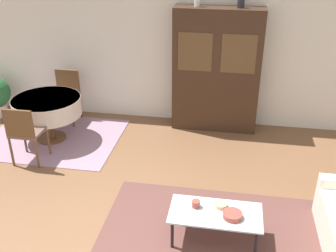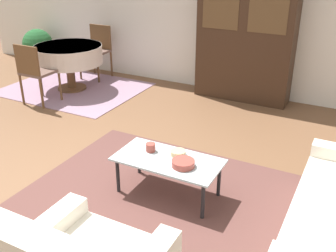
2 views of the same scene
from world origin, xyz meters
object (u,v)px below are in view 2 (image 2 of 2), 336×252
cup (151,147)px  dining_chair_near (35,70)px  potted_plant (38,46)px  coffee_table (168,163)px  display_cabinet (246,32)px  dining_chair_far (97,48)px  dining_table (69,55)px  bowl (183,163)px  bowl_small (178,153)px

cup → dining_chair_near: bearing=156.7°
dining_chair_near → potted_plant: bearing=133.5°
coffee_table → display_cabinet: display_cabinet is taller
dining_chair_far → dining_table: bearing=90.0°
dining_table → dining_chair_near: (0.00, -0.77, -0.05)m
bowl → display_cabinet: bearing=97.5°
dining_chair_far → potted_plant: size_ratio=1.21×
potted_plant → bowl_small: bearing=-30.7°
dining_chair_far → potted_plant: dining_chair_far is taller
bowl → coffee_table: bearing=164.4°
dining_chair_near → bowl_small: size_ratio=6.21×
dining_table → dining_chair_far: (0.00, 0.77, -0.05)m
bowl → potted_plant: size_ratio=0.28×
bowl → dining_table: bearing=146.6°
coffee_table → display_cabinet: (-0.21, 2.93, 0.70)m
cup → bowl_small: 0.28m
dining_table → dining_chair_near: dining_chair_near is taller
coffee_table → dining_chair_far: (-2.90, 2.76, 0.19)m
dining_chair_far → cup: dining_chair_far is taller
bowl → bowl_small: (-0.13, 0.17, -0.01)m
dining_chair_far → bowl: 4.17m
potted_plant → cup: bearing=-32.9°
display_cabinet → cup: bearing=-90.4°
bowl → dining_chair_far: bearing=137.7°
coffee_table → dining_chair_near: 3.15m
coffee_table → potted_plant: potted_plant is taller
dining_table → bowl: bearing=-33.4°
dining_chair_far → bowl: bearing=137.7°
potted_plant → coffee_table: bearing=-32.1°
coffee_table → dining_chair_far: size_ratio=1.11×
bowl → bowl_small: 0.21m
display_cabinet → dining_table: 2.89m
coffee_table → bowl: size_ratio=4.80×
dining_chair_far → cup: (2.67, -2.70, -0.11)m
display_cabinet → bowl_small: (0.26, -2.81, -0.63)m
display_cabinet → bowl_small: size_ratio=14.07×
dining_chair_far → potted_plant: bearing=2.1°
coffee_table → bowl_small: 0.14m
dining_table → dining_chair_near: bearing=-90.0°
dining_chair_near → potted_plant: dining_chair_near is taller
dining_table → bowl: dining_table is taller
bowl_small → potted_plant: 5.08m
cup → potted_plant: 4.87m
coffee_table → cup: 0.25m
bowl_small → potted_plant: size_ratio=0.20×
cup → bowl_small: bearing=10.6°
bowl → cup: bearing=164.5°
dining_table → bowl_small: size_ratio=7.42×
dining_chair_near → cup: 2.91m
dining_chair_near → dining_chair_far: bearing=90.0°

